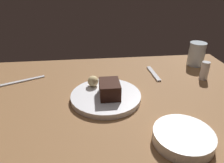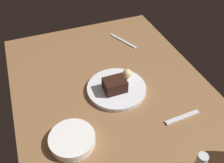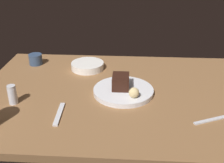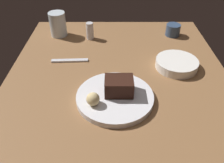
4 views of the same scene
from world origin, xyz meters
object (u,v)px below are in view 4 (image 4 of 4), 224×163
at_px(bread_roll, 93,99).
at_px(dessert_spoon, 70,60).
at_px(dessert_plate, 115,97).
at_px(salt_shaker, 90,31).
at_px(coffee_cup, 173,30).
at_px(side_bowl, 177,64).
at_px(chocolate_cake_slice, 119,86).
at_px(water_glass, 58,24).

distance_m(bread_roll, dessert_spoon, 0.30).
height_order(dessert_plate, salt_shaker, salt_shaker).
distance_m(bread_roll, coffee_cup, 0.62).
distance_m(salt_shaker, side_bowl, 0.43).
bearing_deg(dessert_plate, chocolate_cake_slice, 136.64).
height_order(dessert_plate, chocolate_cake_slice, chocolate_cake_slice).
height_order(chocolate_cake_slice, dessert_spoon, chocolate_cake_slice).
bearing_deg(coffee_cup, salt_shaker, -85.05).
bearing_deg(bread_roll, coffee_cup, 145.30).
distance_m(dessert_plate, side_bowl, 0.31).
relative_size(chocolate_cake_slice, side_bowl, 0.56).
xyz_separation_m(bread_roll, side_bowl, (-0.23, 0.31, -0.02)).
distance_m(chocolate_cake_slice, side_bowl, 0.29).
xyz_separation_m(dessert_plate, dessert_spoon, (-0.23, -0.18, -0.01)).
bearing_deg(chocolate_cake_slice, water_glass, -148.57).
xyz_separation_m(dessert_plate, chocolate_cake_slice, (-0.01, 0.01, 0.04)).
distance_m(salt_shaker, water_glass, 0.16).
bearing_deg(water_glass, side_bowl, 61.19).
bearing_deg(chocolate_cake_slice, coffee_cup, 148.94).
xyz_separation_m(chocolate_cake_slice, bread_roll, (0.06, -0.08, -0.01)).
relative_size(chocolate_cake_slice, bread_roll, 2.22).
distance_m(chocolate_cake_slice, coffee_cup, 0.53).
height_order(bread_roll, side_bowl, bread_roll).
height_order(bread_roll, coffee_cup, bread_roll).
relative_size(water_glass, coffee_cup, 1.66).
bearing_deg(chocolate_cake_slice, bread_roll, -55.07).
distance_m(dessert_plate, dessert_spoon, 0.30).
bearing_deg(salt_shaker, dessert_plate, 14.63).
height_order(dessert_plate, bread_roll, bread_roll).
relative_size(chocolate_cake_slice, salt_shaker, 1.17).
height_order(chocolate_cake_slice, side_bowl, chocolate_cake_slice).
xyz_separation_m(bread_roll, coffee_cup, (-0.51, 0.35, -0.01)).
distance_m(chocolate_cake_slice, bread_roll, 0.10).
xyz_separation_m(side_bowl, dessert_spoon, (-0.05, -0.43, -0.01)).
bearing_deg(coffee_cup, water_glass, -90.19).
distance_m(dessert_plate, chocolate_cake_slice, 0.04).
bearing_deg(salt_shaker, side_bowl, 55.54).
bearing_deg(bread_roll, chocolate_cake_slice, 124.93).
bearing_deg(bread_roll, water_glass, -158.72).
bearing_deg(side_bowl, chocolate_cake_slice, -52.87).
height_order(chocolate_cake_slice, coffee_cup, chocolate_cake_slice).
relative_size(coffee_cup, dessert_spoon, 0.46).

